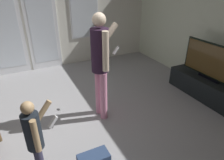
{
  "coord_description": "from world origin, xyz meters",
  "views": [
    {
      "loc": [
        -0.41,
        -2.39,
        2.0
      ],
      "look_at": [
        0.67,
        -0.21,
        0.78
      ],
      "focal_mm": 31.84,
      "sensor_mm": 36.0,
      "label": 1
    }
  ],
  "objects_px": {
    "person_adult": "(101,59)",
    "tv_stand": "(207,88)",
    "flat_screen_tv": "(213,62)",
    "person_child": "(35,138)"
  },
  "relations": [
    {
      "from": "person_adult",
      "to": "tv_stand",
      "type": "bearing_deg",
      "value": -10.13
    },
    {
      "from": "tv_stand",
      "to": "person_adult",
      "type": "relative_size",
      "value": 0.92
    },
    {
      "from": "flat_screen_tv",
      "to": "person_adult",
      "type": "xyz_separation_m",
      "value": [
        -1.99,
        0.35,
        0.26
      ]
    },
    {
      "from": "flat_screen_tv",
      "to": "person_adult",
      "type": "relative_size",
      "value": 0.74
    },
    {
      "from": "tv_stand",
      "to": "flat_screen_tv",
      "type": "bearing_deg",
      "value": 114.73
    },
    {
      "from": "tv_stand",
      "to": "person_adult",
      "type": "distance_m",
      "value": 2.17
    },
    {
      "from": "tv_stand",
      "to": "person_child",
      "type": "height_order",
      "value": "person_child"
    },
    {
      "from": "tv_stand",
      "to": "person_child",
      "type": "bearing_deg",
      "value": -171.14
    },
    {
      "from": "tv_stand",
      "to": "person_child",
      "type": "relative_size",
      "value": 1.44
    },
    {
      "from": "flat_screen_tv",
      "to": "person_adult",
      "type": "bearing_deg",
      "value": 169.97
    }
  ]
}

